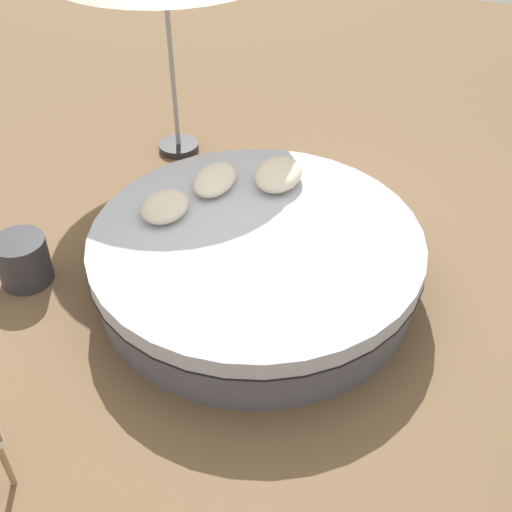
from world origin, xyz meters
The scene contains 6 objects.
ground_plane centered at (0.00, 0.00, 0.00)m, with size 16.00×16.00×0.00m, color brown.
round_bed centered at (0.00, 0.00, 0.27)m, with size 2.73×2.73×0.54m.
throw_pillow_0 centered at (-0.78, -0.07, 0.63)m, with size 0.55×0.40×0.19m, color beige.
throw_pillow_1 centered at (-0.53, -0.58, 0.61)m, with size 0.54×0.34×0.16m, color beige.
throw_pillow_2 centered at (-0.01, -0.81, 0.62)m, with size 0.46×0.38×0.16m, color beige.
side_table centered at (0.61, -1.87, 0.21)m, with size 0.44×0.44×0.42m, color #333338.
Camera 1 is at (3.89, 1.42, 3.78)m, focal length 45.98 mm.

